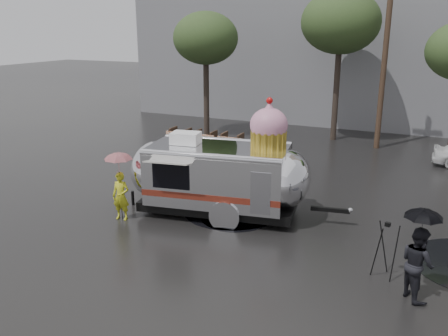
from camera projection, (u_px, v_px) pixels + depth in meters
The scene contains 13 objects.
ground at pixel (223, 247), 13.80m from camera, with size 120.00×120.00×0.00m, color black.
puddles at pixel (278, 215), 16.18m from camera, with size 14.84×7.31×0.01m.
grey_building at pixel (310, 21), 34.42m from camera, with size 22.00×12.00×13.00m, color slate.
utility_pole at pixel (385, 58), 23.67m from camera, with size 1.60×0.28×9.00m.
tree_left at pixel (206, 39), 26.32m from camera, with size 3.64×3.64×6.95m.
tree_mid at pixel (341, 23), 25.04m from camera, with size 4.20×4.20×8.03m.
barricade_row at pixel (206, 140), 24.53m from camera, with size 4.30×0.80×1.00m.
airstream_trailer at pixel (221, 173), 15.84m from camera, with size 7.61×3.69×4.14m.
person_left at pixel (121, 196), 15.60m from camera, with size 0.58×0.39×1.62m, color gold.
umbrella_pink at pixel (119, 163), 15.27m from camera, with size 1.14×1.14×2.32m.
person_right at pixel (417, 263), 11.02m from camera, with size 0.86×0.48×1.79m, color black.
umbrella_black at pixel (423, 223), 10.72m from camera, with size 1.07×1.07×2.28m.
tripod at pixel (386, 245), 11.96m from camera, with size 0.60×0.60×1.51m.
Camera 1 is at (5.23, -11.40, 6.20)m, focal length 38.00 mm.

